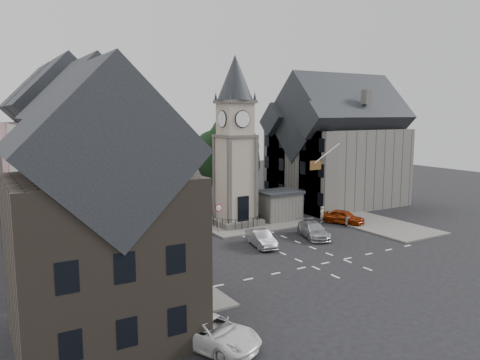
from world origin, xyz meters
TOP-DOWN VIEW (x-y plane):
  - ground at (0.00, 0.00)m, footprint 120.00×120.00m
  - pavement_west at (-12.50, 6.00)m, footprint 6.00×30.00m
  - pavement_east at (12.00, 8.00)m, footprint 6.00×26.00m
  - central_island at (1.50, 8.00)m, footprint 10.00×8.00m
  - road_markings at (0.00, -5.50)m, footprint 20.00×8.00m
  - clock_tower at (0.00, 7.99)m, footprint 4.86×4.86m
  - stone_shelter at (4.80, 7.50)m, footprint 4.30×3.30m
  - town_tree at (2.00, 13.00)m, footprint 7.20×7.20m
  - warning_sign_post at (-3.20, 5.43)m, footprint 0.70×0.19m
  - terrace_pink at (-15.50, 16.00)m, footprint 8.10×7.60m
  - terrace_cream at (-15.50, 8.00)m, footprint 8.10×7.60m
  - terrace_tudor at (-15.50, 0.00)m, footprint 8.10×7.60m
  - building_sw_stone at (-17.00, -9.00)m, footprint 8.60×7.60m
  - backdrop_west at (-12.00, 28.00)m, footprint 20.00×10.00m
  - east_building at (15.59, 11.00)m, footprint 14.40×11.40m
  - east_boundary_wall at (9.20, 10.00)m, footprint 0.40×16.00m
  - flagpole at (8.00, 4.00)m, footprint 3.68×0.10m
  - car_west_blue at (-10.12, 0.38)m, footprint 3.91×3.07m
  - car_west_silver at (-7.50, 5.13)m, footprint 4.70×1.94m
  - car_west_grey at (-9.57, 7.77)m, footprint 5.45×3.59m
  - car_island_silver at (-1.87, 0.50)m, footprint 2.13×4.21m
  - car_island_east at (3.59, 0.50)m, footprint 3.21×4.93m
  - car_east_red at (9.47, 3.00)m, footprint 3.08×4.42m
  - van_sw_white at (-13.00, -12.16)m, footprint 4.26×5.59m
  - pedestrian at (8.00, 4.54)m, footprint 0.70×0.56m

SIDE VIEW (x-z plane):
  - ground at x=0.00m, z-range 0.00..0.00m
  - road_markings at x=0.00m, z-range 0.00..0.01m
  - pavement_west at x=-12.50m, z-range 0.00..0.14m
  - pavement_east at x=12.00m, z-range 0.00..0.14m
  - central_island at x=1.50m, z-range 0.00..0.16m
  - east_boundary_wall at x=9.20m, z-range 0.00..0.90m
  - car_west_blue at x=-10.12m, z-range 0.00..1.25m
  - car_island_silver at x=-1.87m, z-range 0.00..1.32m
  - car_island_east at x=3.59m, z-range 0.00..1.33m
  - car_west_grey at x=-9.57m, z-range 0.00..1.39m
  - car_east_red at x=9.47m, z-range 0.00..1.40m
  - van_sw_white at x=-13.00m, z-range 0.00..1.41m
  - car_west_silver at x=-7.50m, z-range 0.00..1.51m
  - pedestrian at x=8.00m, z-range 0.00..1.65m
  - stone_shelter at x=4.80m, z-range 0.01..3.09m
  - warning_sign_post at x=-3.20m, z-range 0.60..3.45m
  - backdrop_west at x=-12.00m, z-range 0.00..8.00m
  - building_sw_stone at x=-17.00m, z-range 0.15..10.55m
  - terrace_tudor at x=-15.50m, z-range 0.19..12.19m
  - east_building at x=15.59m, z-range -0.04..12.56m
  - terrace_pink at x=-15.50m, z-range 0.18..12.98m
  - terrace_cream at x=-15.50m, z-range 0.18..12.98m
  - town_tree at x=2.00m, z-range 1.57..12.37m
  - flagpole at x=8.00m, z-range 5.63..8.37m
  - clock_tower at x=0.00m, z-range 0.00..16.25m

